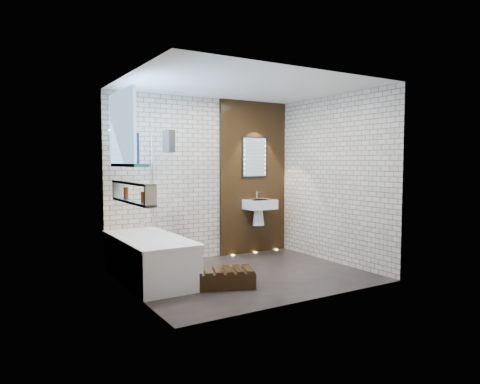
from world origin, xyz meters
TOP-DOWN VIEW (x-y plane):
  - ground at (0.00, 0.00)m, footprint 3.20×3.20m
  - room_shell at (0.00, 0.00)m, footprint 3.24×3.20m
  - walnut_panel at (0.95, 1.27)m, footprint 1.30×0.06m
  - clerestory_window at (-1.57, 0.35)m, footprint 0.18×1.00m
  - display_niche at (-1.53, 0.15)m, footprint 0.14×1.30m
  - bathtub at (-1.22, 0.45)m, footprint 0.79×1.74m
  - bath_screen at (-0.87, 0.89)m, footprint 0.01×0.78m
  - towel at (-0.87, 0.60)m, footprint 0.09×0.23m
  - shower_head at (-1.30, 0.95)m, footprint 0.18×0.18m
  - washbasin at (0.95, 1.07)m, footprint 0.50×0.36m
  - led_mirror at (0.95, 1.23)m, footprint 0.50×0.02m
  - walnut_step at (-0.60, -0.30)m, footprint 0.99×0.70m
  - niche_bottles at (-1.53, 0.12)m, footprint 0.06×0.73m
  - sill_vases at (-1.50, 0.10)m, footprint 0.09×0.09m
  - floor_uplights at (0.95, 1.20)m, footprint 0.96×0.06m

SIDE VIEW (x-z plane):
  - ground at x=0.00m, z-range 0.00..0.00m
  - floor_uplights at x=0.95m, z-range 0.00..0.01m
  - walnut_step at x=-0.60m, z-range 0.00..0.20m
  - bathtub at x=-1.22m, z-range -0.06..0.64m
  - washbasin at x=0.95m, z-range 0.50..1.08m
  - niche_bottles at x=-1.53m, z-range 1.10..1.25m
  - display_niche at x=-1.53m, z-range 1.07..1.33m
  - bath_screen at x=-0.87m, z-range 0.58..1.98m
  - walnut_panel at x=0.95m, z-range 0.00..2.60m
  - room_shell at x=0.00m, z-range 0.00..2.60m
  - led_mirror at x=0.95m, z-range 1.30..2.00m
  - sill_vases at x=-1.50m, z-range 1.55..1.92m
  - towel at x=-0.87m, z-range 1.70..2.00m
  - clerestory_window at x=-1.57m, z-range 1.43..2.37m
  - shower_head at x=-1.30m, z-range 1.99..2.01m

